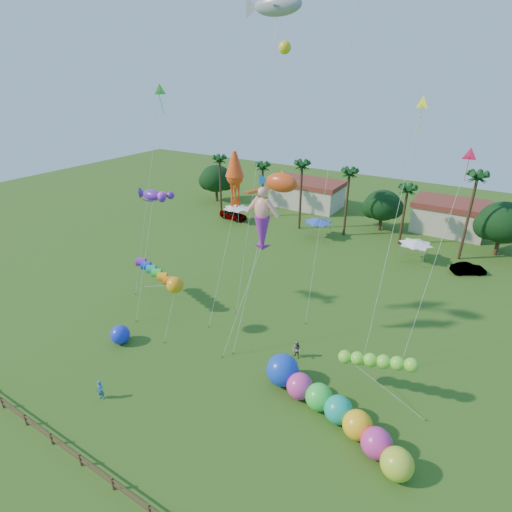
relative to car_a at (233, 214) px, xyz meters
The scene contains 22 objects.
ground 42.82m from the car_a, 60.04° to the right, with size 160.00×160.00×0.00m, color #285116.
tree_line 26.12m from the car_a, 15.47° to the left, with size 69.46×8.91×11.00m.
buildings_row 22.42m from the car_a, 35.21° to the left, with size 35.00×7.00×4.00m.
tent_row 15.52m from the car_a, ahead, with size 31.00×4.00×0.60m.
fence 48.11m from the car_a, 63.61° to the right, with size 36.12×0.12×1.00m.
car_a is the anchor object (origin of this frame).
car_b 35.91m from the car_a, ahead, with size 1.40×4.01×1.32m, color #4C4C54.
spectator_a 41.38m from the car_a, 69.04° to the right, with size 0.59×0.39×1.62m, color #2F67A5.
spectator_b 36.62m from the car_a, 46.56° to the right, with size 0.81×0.63×1.67m, color gray.
caterpillar_inflatable 43.27m from the car_a, 46.21° to the right, with size 12.36×6.06×2.58m.
blue_ball 34.79m from the car_a, 72.25° to the right, with size 1.74×1.74×1.74m, color #1A32EF.
rainbow_tube 28.46m from the car_a, 69.80° to the right, with size 8.69×3.50×3.67m.
green_worm 40.64m from the car_a, 42.89° to the right, with size 9.25×2.45×3.39m.
orange_ball_kite 32.89m from the car_a, 64.07° to the right, with size 1.97×2.82×6.04m.
merman_kite 34.51m from the car_a, 50.51° to the right, with size 2.63×5.68×13.77m.
fish_kite 34.56m from the car_a, 47.38° to the right, with size 4.47×6.98×15.15m.
shark_kite 36.78m from the car_a, 45.15° to the right, with size 6.16×7.08×28.65m.
squid_kite 32.45m from the car_a, 54.19° to the right, with size 2.42×4.12×16.59m.
lobster_kite 29.85m from the car_a, 70.49° to the right, with size 4.16×5.48×12.72m.
delta_kite_red 42.40m from the car_a, 28.65° to the right, with size 2.03×4.71×17.59m.
delta_kite_yellow 41.55m from the car_a, 33.06° to the right, with size 1.18×4.87×21.04m.
delta_kite_green 29.98m from the car_a, 72.28° to the right, with size 2.46×5.43×21.53m.
Camera 1 is at (15.46, -14.85, 22.54)m, focal length 28.00 mm.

